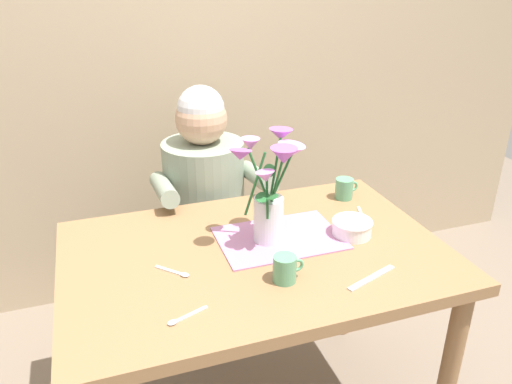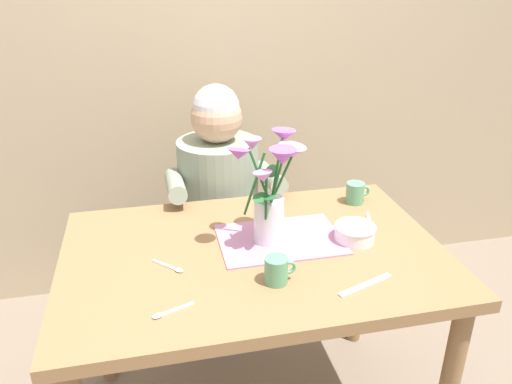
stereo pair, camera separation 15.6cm
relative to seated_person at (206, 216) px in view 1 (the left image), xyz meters
The scene contains 12 objects.
wood_panel_backdrop 0.81m from the seated_person, 87.40° to the left, with size 4.00×0.10×2.50m, color tan.
dining_table 0.62m from the seated_person, 88.17° to the right, with size 1.20×0.80×0.74m.
seated_person is the anchor object (origin of this frame).
striped_placemat 0.61m from the seated_person, 78.31° to the right, with size 0.40×0.28×0.01m, color #B275A3.
flower_vase 0.69m from the seated_person, 81.72° to the right, with size 0.28×0.22×0.36m.
ceramic_bowl 0.75m from the seated_person, 60.39° to the right, with size 0.14×0.14×0.06m.
dinner_knife 0.93m from the seated_person, 71.78° to the right, with size 0.19×0.02×0.01m, color silver.
tea_cup 0.63m from the seated_person, 37.44° to the right, with size 0.09×0.07×0.08m.
ceramic_mug 0.83m from the seated_person, 86.72° to the right, with size 0.09×0.07×0.08m.
spoon_0 0.72m from the seated_person, 49.02° to the right, with size 0.05×0.12×0.01m.
spoon_1 0.93m from the seated_person, 107.16° to the right, with size 0.12×0.06×0.01m.
spoon_2 0.73m from the seated_person, 109.88° to the right, with size 0.09×0.10×0.01m.
Camera 1 is at (-0.44, -1.29, 1.57)m, focal length 35.20 mm.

